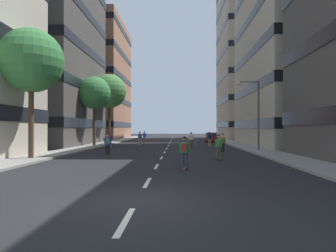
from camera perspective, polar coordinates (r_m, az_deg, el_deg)
The scene contains 22 objects.
ground_plane at distance 36.46m, azimuth 0.02°, elevation -3.90°, with size 164.44×164.44×0.00m, color black.
sidewalk_left at distance 41.16m, azimuth -12.50°, elevation -3.39°, with size 2.76×75.37×0.14m, color gray.
sidewalk_right at distance 40.61m, azimuth 13.05°, elevation -3.43°, with size 2.76×75.37×0.14m, color gray.
lane_markings at distance 37.05m, azimuth 0.05°, elevation -3.83°, with size 0.16×62.20×0.01m.
building_left_mid at distance 45.73m, azimuth -24.16°, elevation 21.04°, with size 14.41×17.37×37.64m.
building_left_far at distance 66.10m, azimuth -14.73°, elevation 8.49°, with size 14.41×19.76×24.69m.
building_right_mid at distance 43.72m, azimuth 25.05°, elevation 17.82°, with size 14.41×19.84×31.55m.
building_right_far at distance 66.38m, azimuth 16.57°, elevation 12.76°, with size 14.41×17.28×34.47m.
parked_car_near at distance 47.37m, azimuth 8.30°, elevation -2.25°, with size 1.82×4.40×1.52m.
street_tree_near at distance 37.45m, azimuth -14.04°, elevation 6.17°, with size 3.99×3.99×8.39m.
street_tree_mid at distance 23.20m, azimuth -24.89°, elevation 11.32°, with size 4.46×4.46×9.03m.
street_tree_far at distance 45.17m, azimuth -11.26°, elevation 6.58°, with size 5.05×5.05×10.12m.
streetlamp_right at distance 28.78m, azimuth 16.37°, elevation 3.44°, with size 2.13×0.30×6.50m.
skater_0 at distance 26.21m, azimuth 10.50°, elevation -3.02°, with size 0.53×0.90×1.78m.
skater_1 at distance 23.78m, azimuth -11.55°, elevation -3.29°, with size 0.56×0.92×1.78m.
skater_2 at distance 34.02m, azimuth -11.15°, elevation -2.42°, with size 0.55×0.92×1.78m.
skater_3 at distance 15.81m, azimuth 3.20°, elevation -4.74°, with size 0.55×0.92×1.78m.
skater_4 at distance 20.84m, azimuth 9.79°, elevation -3.69°, with size 0.56×0.92×1.78m.
skater_5 at distance 33.48m, azimuth 4.49°, elevation -2.52°, with size 0.55×0.92×1.78m.
skater_6 at distance 35.64m, azimuth 8.02°, elevation -2.34°, with size 0.55×0.92×1.78m.
skater_7 at distance 44.61m, azimuth -4.54°, elevation -1.99°, with size 0.53×0.90×1.78m.
skater_8 at distance 37.98m, azimuth -5.46°, elevation -2.27°, with size 0.56×0.92×1.78m.
Camera 1 is at (1.25, -8.96, 2.20)m, focal length 31.57 mm.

